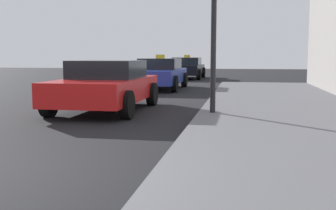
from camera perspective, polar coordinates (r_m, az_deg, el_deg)
car_red at (r=10.66m, az=-8.51°, el=2.72°), size 2.06×4.05×1.27m
car_blue at (r=17.32m, az=-1.18°, el=4.35°), size 1.95×4.27×1.43m
car_black at (r=25.31m, az=2.57°, el=5.13°), size 2.01×4.37×1.43m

